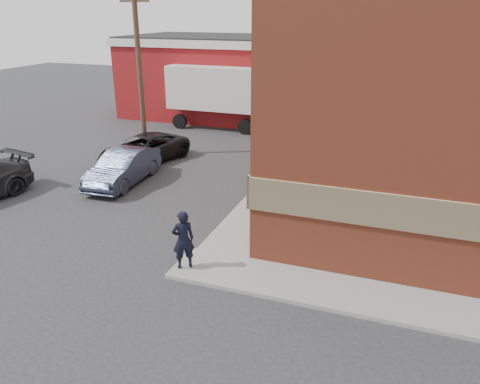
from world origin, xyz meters
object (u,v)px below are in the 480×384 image
Objects in this scene: warehouse at (241,77)px; sedan at (123,167)px; utility_pole at (139,64)px; suv_a at (144,149)px; box_truck at (229,93)px; man at (183,240)px.

warehouse is 15.41m from sedan.
suv_a is at bearing -61.83° from utility_pole.
box_truck is (0.69, 11.27, 1.55)m from sedan.
utility_pole is 6.02m from sedan.
sedan is at bearing -71.56° from utility_pole.
suv_a is at bearing -99.96° from box_truck.
man reaches higher than sedan.
warehouse is 11.27m from utility_pole.
utility_pole is 1.11× the size of box_truck.
sedan is at bearing -93.46° from box_truck.
suv_a is 8.51m from box_truck.
utility_pole is at bearing -97.77° from warehouse.
warehouse is at bearing -113.24° from man.
man is 0.23× the size of box_truck.
utility_pole is 1.81× the size of suv_a.
sedan is (1.42, -4.27, -4.00)m from utility_pole.
warehouse is at bearing 86.48° from sedan.
man is 8.37m from sedan.
man is (5.84, -21.19, -1.78)m from warehouse.
box_truck reaches higher than sedan.
box_truck is at bearing 83.25° from sedan.
utility_pole is at bearing -92.87° from man.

